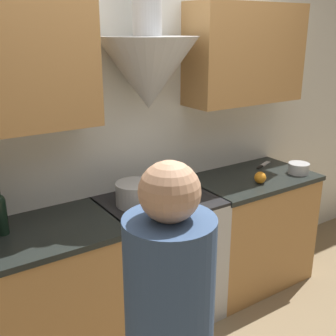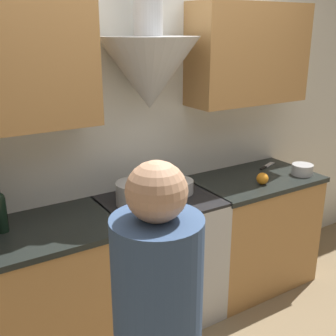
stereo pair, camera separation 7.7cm
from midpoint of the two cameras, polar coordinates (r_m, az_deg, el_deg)
name	(u,v)px [view 2 (the right image)]	position (r m, az deg, el deg)	size (l,w,h in m)	color
wall_back	(131,109)	(2.82, -4.19, 7.98)	(8.40, 0.64, 2.60)	silver
counter_left	(8,308)	(2.69, -20.00, -17.43)	(1.31, 0.62, 0.90)	#B27F47
counter_right	(251,230)	(3.46, 11.82, -8.22)	(0.96, 0.62, 0.90)	#B27F47
stove_range	(160,259)	(3.00, -0.30, -12.20)	(0.75, 0.60, 0.90)	#B7BABC
wine_bottle_6	(0,210)	(2.48, -20.97, -5.29)	(0.07, 0.07, 0.33)	black
stock_pot	(136,193)	(2.71, -3.58, -3.45)	(0.25, 0.25, 0.15)	#B7BABC
mixing_bowl	(178,187)	(2.90, 2.09, -2.53)	(0.22, 0.22, 0.09)	#B7BABC
orange_fruit	(262,179)	(3.13, 13.36, -1.40)	(0.09, 0.09, 0.09)	orange
saucepan	(302,169)	(3.43, 18.35, -0.20)	(0.16, 0.16, 0.08)	#B7BABC
chefs_knife	(267,166)	(3.56, 13.87, 0.28)	(0.22, 0.11, 0.01)	silver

